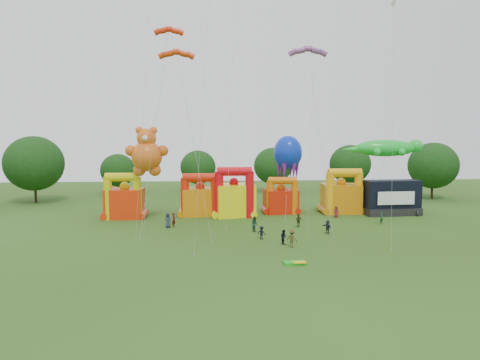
{
  "coord_description": "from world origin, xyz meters",
  "views": [
    {
      "loc": [
        -5.59,
        -36.23,
        11.7
      ],
      "look_at": [
        -1.79,
        18.0,
        6.33
      ],
      "focal_mm": 32.0,
      "sensor_mm": 36.0,
      "label": 1
    }
  ],
  "objects": [
    {
      "name": "spectator_0",
      "position": [
        -11.15,
        19.32,
        0.96
      ],
      "size": [
        1.07,
        0.85,
        1.93
      ],
      "primitive_type": "imported",
      "rotation": [
        0.0,
        0.0,
        -0.28
      ],
      "color": "#282D43",
      "rests_on": "ground"
    },
    {
      "name": "bouncy_castle_0",
      "position": [
        -18.12,
        26.58,
        2.56
      ],
      "size": [
        5.42,
        4.39,
        6.76
      ],
      "color": "red",
      "rests_on": "ground"
    },
    {
      "name": "octopus_kite",
      "position": [
        6.44,
        29.65,
        6.19
      ],
      "size": [
        4.54,
        11.2,
        12.17
      ],
      "color": "#0D2EC3",
      "rests_on": "ground"
    },
    {
      "name": "spectator_5",
      "position": [
        8.72,
        14.41,
        0.84
      ],
      "size": [
        1.08,
        1.63,
        1.68
      ],
      "primitive_type": "imported",
      "rotation": [
        0.0,
        0.0,
        5.13
      ],
      "color": "#212137",
      "rests_on": "ground"
    },
    {
      "name": "spectator_2",
      "position": [
        -0.07,
        16.22,
        0.96
      ],
      "size": [
        1.06,
        1.16,
        1.93
      ],
      "primitive_type": "imported",
      "rotation": [
        0.0,
        0.0,
        2.01
      ],
      "color": "#1A432F",
      "rests_on": "ground"
    },
    {
      "name": "spectator_6",
      "position": [
        12.9,
        24.73,
        0.85
      ],
      "size": [
        0.98,
        0.85,
        1.7
      ],
      "primitive_type": "imported",
      "rotation": [
        0.0,
        0.0,
        5.83
      ],
      "color": "maroon",
      "rests_on": "ground"
    },
    {
      "name": "bouncy_castle_4",
      "position": [
        14.86,
        28.64,
        2.67
      ],
      "size": [
        6.06,
        5.01,
        7.07
      ],
      "color": "orange",
      "rests_on": "ground"
    },
    {
      "name": "gecko_kite",
      "position": [
        20.87,
        27.94,
        6.84
      ],
      "size": [
        12.95,
        6.53,
        11.57
      ],
      "color": "green",
      "rests_on": "ground"
    },
    {
      "name": "spectator_4",
      "position": [
        5.98,
        18.52,
        0.85
      ],
      "size": [
        1.08,
        0.84,
        1.71
      ],
      "primitive_type": "imported",
      "rotation": [
        0.0,
        0.0,
        3.63
      ],
      "color": "#393416",
      "rests_on": "ground"
    },
    {
      "name": "bouncy_castle_2",
      "position": [
        -2.08,
        26.85,
        2.83
      ],
      "size": [
        6.48,
        5.58,
        7.5
      ],
      "color": "#F0EA0C",
      "rests_on": "ground"
    },
    {
      "name": "bouncy_castle_3",
      "position": [
        5.4,
        29.12,
        2.2
      ],
      "size": [
        5.3,
        4.48,
        5.78
      ],
      "color": "red",
      "rests_on": "ground"
    },
    {
      "name": "diamond_kites",
      "position": [
        -0.91,
        15.13,
        17.78
      ],
      "size": [
        29.98,
        19.12,
        44.19
      ],
      "color": "#F00B3D",
      "rests_on": "ground"
    },
    {
      "name": "spectator_3",
      "position": [
        0.3,
        12.02,
        0.77
      ],
      "size": [
        1.15,
        0.98,
        1.54
      ],
      "primitive_type": "imported",
      "rotation": [
        0.0,
        0.0,
        2.63
      ],
      "color": "black",
      "rests_on": "ground"
    },
    {
      "name": "spectator_8",
      "position": [
        2.46,
        9.58,
        0.81
      ],
      "size": [
        0.83,
        0.95,
        1.63
      ],
      "primitive_type": "imported",
      "rotation": [
        0.0,
        0.0,
        1.89
      ],
      "color": "black",
      "rests_on": "ground"
    },
    {
      "name": "ground",
      "position": [
        0.0,
        0.0,
        0.0
      ],
      "size": [
        160.0,
        160.0,
        0.0
      ],
      "primitive_type": "plane",
      "color": "#2D4814",
      "rests_on": "ground"
    },
    {
      "name": "parafoil_kites",
      "position": [
        -5.77,
        15.36,
        11.86
      ],
      "size": [
        23.2,
        8.34,
        26.18
      ],
      "color": "red",
      "rests_on": "ground"
    },
    {
      "name": "stage_trailer",
      "position": [
        22.02,
        26.5,
        2.57
      ],
      "size": [
        8.56,
        3.68,
        5.33
      ],
      "color": "black",
      "rests_on": "ground"
    },
    {
      "name": "spectator_9",
      "position": [
        3.12,
        8.24,
        0.96
      ],
      "size": [
        1.4,
        1.36,
        1.92
      ],
      "primitive_type": "imported",
      "rotation": [
        0.0,
        0.0,
        2.41
      ],
      "color": "#463E1C",
      "rests_on": "ground"
    },
    {
      "name": "teddy_bear_kite",
      "position": [
        -14.44,
        24.36,
        8.97
      ],
      "size": [
        6.03,
        6.98,
        13.37
      ],
      "color": "#DC5E18",
      "rests_on": "ground"
    },
    {
      "name": "spectator_1",
      "position": [
        -10.41,
        19.68,
        0.95
      ],
      "size": [
        0.61,
        0.78,
        1.89
      ],
      "primitive_type": "imported",
      "rotation": [
        0.0,
        0.0,
        1.32
      ],
      "color": "#4E1617",
      "rests_on": "ground"
    },
    {
      "name": "folded_kite_bundle",
      "position": [
        2.24,
        2.04,
        0.14
      ],
      "size": [
        2.05,
        1.17,
        0.31
      ],
      "color": "green",
      "rests_on": "ground"
    },
    {
      "name": "tree_ring",
      "position": [
        -1.17,
        0.61,
        6.26
      ],
      "size": [
        122.79,
        124.89,
        12.07
      ],
      "color": "#352314",
      "rests_on": "ground"
    },
    {
      "name": "spectator_7",
      "position": [
        17.59,
        19.46,
        0.83
      ],
      "size": [
        0.71,
        0.7,
        1.65
      ],
      "primitive_type": "imported",
      "rotation": [
        0.0,
        0.0,
        0.73
      ],
      "color": "#193F23",
      "rests_on": "ground"
    },
    {
      "name": "bouncy_castle_1",
      "position": [
        -7.13,
        28.14,
        2.46
      ],
      "size": [
        6.18,
        5.21,
        6.51
      ],
      "color": "orange",
      "rests_on": "ground"
    }
  ]
}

